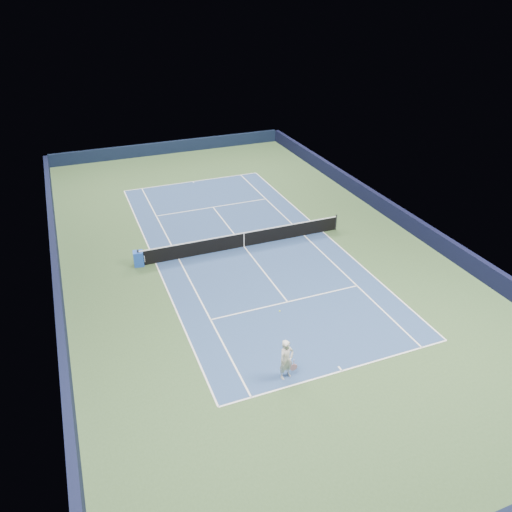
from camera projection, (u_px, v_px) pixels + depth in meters
name	position (u px, v px, depth m)	size (l,w,h in m)	color
ground	(244.00, 247.00, 30.69)	(40.00, 40.00, 0.00)	#334E2A
wall_far	(170.00, 147.00, 46.45)	(22.00, 0.35, 1.10)	black
wall_right	(393.00, 212.00, 33.89)	(0.35, 40.00, 1.10)	black
wall_left	(56.00, 273.00, 26.95)	(0.35, 40.00, 1.10)	black
court_surface	(244.00, 247.00, 30.69)	(10.97, 23.77, 0.01)	navy
baseline_far	(193.00, 181.00, 40.30)	(10.97, 0.08, 0.00)	white
baseline_near	(342.00, 371.00, 21.07)	(10.97, 0.08, 0.00)	white
sideline_doubles_right	(323.00, 232.00, 32.44)	(0.08, 23.77, 0.00)	white
sideline_doubles_left	(156.00, 263.00, 28.93)	(0.08, 23.77, 0.00)	white
sideline_singles_right	(304.00, 235.00, 32.00)	(0.08, 23.77, 0.00)	white
sideline_singles_left	(179.00, 259.00, 29.37)	(0.08, 23.77, 0.00)	white
service_line_far	(213.00, 207.00, 35.86)	(8.23, 0.08, 0.00)	white
service_line_near	(288.00, 302.00, 25.51)	(8.23, 0.08, 0.00)	white
center_service_line	(244.00, 247.00, 30.69)	(0.08, 12.80, 0.00)	white
center_mark_far	(193.00, 182.00, 40.18)	(0.08, 0.30, 0.00)	white
center_mark_near	(340.00, 369.00, 21.20)	(0.08, 0.30, 0.00)	white
tennis_net	(244.00, 239.00, 30.44)	(12.90, 0.10, 1.07)	black
sponsor_cube	(139.00, 259.00, 28.50)	(0.63, 0.57, 0.90)	#1E4AB5
tennis_player	(286.00, 360.00, 20.32)	(0.87, 1.33, 2.70)	silver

